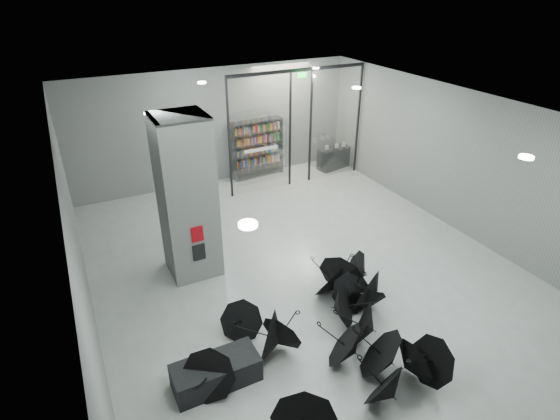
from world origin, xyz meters
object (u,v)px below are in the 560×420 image
column (187,198)px  umbrella_cluster (340,330)px  bookshelf (257,148)px  shop_counter (334,158)px  bench (216,372)px

column → umbrella_cluster: 4.60m
column → bookshelf: column is taller
column → umbrella_cluster: (1.88, -3.84, -1.69)m
umbrella_cluster → column: bearing=116.2°
shop_counter → umbrella_cluster: umbrella_cluster is taller
bench → umbrella_cluster: size_ratio=0.29×
bench → column: bearing=79.1°
bookshelf → shop_counter: 3.09m
bookshelf → umbrella_cluster: size_ratio=0.39×
column → bookshelf: bearing=50.6°
column → bookshelf: (3.91, 4.75, -0.94)m
column → bench: bearing=-100.8°
bench → umbrella_cluster: 2.59m
shop_counter → umbrella_cluster: (-4.97, -7.93, -0.10)m
bookshelf → umbrella_cluster: (-2.02, -8.59, -0.75)m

